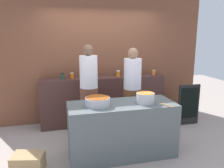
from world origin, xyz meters
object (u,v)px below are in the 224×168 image
Objects in this scene: preserve_jar_6 at (140,72)px; bread_crate at (28,163)px; wooden_spoon at (167,105)px; preserve_jar_3 at (95,74)px; preserve_jar_5 at (128,74)px; chalkboard_sign at (189,105)px; cook_in_cap at (132,97)px; preserve_jar_4 at (118,74)px; preserve_jar_0 at (63,76)px; cooking_pot_left at (98,101)px; preserve_jar_1 at (72,76)px; preserve_jar_7 at (154,72)px; cook_with_tongs at (89,96)px; preserve_jar_2 at (84,75)px; cooking_pot_center at (145,98)px.

bread_crate is (-2.30, -1.57, -0.98)m from preserve_jar_6.
wooden_spoon is 2.22m from bread_crate.
preserve_jar_3 reaches higher than preserve_jar_6.
wooden_spoon is (-0.22, -1.72, -0.23)m from preserve_jar_6.
chalkboard_sign is at bearing -21.63° from preserve_jar_5.
cook_in_cap reaches higher than preserve_jar_5.
preserve_jar_4 is 1.05× the size of preserve_jar_6.
preserve_jar_0 is 0.28× the size of bread_crate.
cook_in_cap reaches higher than cooking_pot_left.
cook_in_cap is at bearing -35.05° from preserve_jar_1.
preserve_jar_0 is 2.02m from preserve_jar_7.
preserve_jar_6 is at bearing 148.35° from chalkboard_sign.
preserve_jar_4 is 0.31× the size of bread_crate.
preserve_jar_1 is 0.73m from cook_with_tongs.
wooden_spoon is at bearing -107.53° from preserve_jar_7.
cook_in_cap is at bearing 40.81° from cooking_pot_left.
preserve_jar_3 is 1.34m from preserve_jar_7.
preserve_jar_5 is at bearing 55.74° from cooking_pot_left.
preserve_jar_4 is at bearing 96.90° from cook_in_cap.
preserve_jar_3 is at bearing 8.92° from preserve_jar_2.
preserve_jar_6 reaches higher than bread_crate.
chalkboard_sign is (0.61, -0.53, -0.65)m from preserve_jar_7.
preserve_jar_2 is 1.26m from preserve_jar_6.
preserve_jar_5 is at bearing -0.82° from preserve_jar_0.
preserve_jar_7 reaches higher than preserve_jar_5.
cook_with_tongs is (-0.94, -0.54, -0.29)m from preserve_jar_5.
cook_with_tongs is (-0.73, -0.56, -0.30)m from preserve_jar_4.
chalkboard_sign is at bearing 22.12° from cooking_pot_left.
cook_with_tongs is (-0.77, 0.89, -0.15)m from cooking_pot_center.
preserve_jar_0 is 1.71m from preserve_jar_6.
bread_crate is (-2.61, -1.53, -0.97)m from preserve_jar_7.
cooking_pot_left is at bearing 165.40° from wooden_spoon.
preserve_jar_5 is (1.21, -0.07, -0.01)m from preserve_jar_1.
cook_with_tongs is at bearing -66.87° from preserve_jar_1.
preserve_jar_0 is 1.10× the size of preserve_jar_7.
cooking_pot_left is 0.22× the size of cook_with_tongs.
wooden_spoon is (0.31, -1.66, -0.23)m from preserve_jar_4.
preserve_jar_2 is at bearing 165.64° from chalkboard_sign.
preserve_jar_4 reaches higher than preserve_jar_2.
preserve_jar_7 is (0.31, -0.04, -0.01)m from preserve_jar_6.
preserve_jar_6 is (1.71, 0.06, 0.00)m from preserve_jar_0.
preserve_jar_1 is 1.48m from cooking_pot_left.
preserve_jar_6 is (1.26, 0.01, 0.01)m from preserve_jar_2.
preserve_jar_5 reaches higher than bread_crate.
chalkboard_sign is (1.45, -0.51, -0.66)m from preserve_jar_4.
bread_crate is (-1.05, -0.12, -0.81)m from cooking_pot_left.
preserve_jar_7 is at bearing 0.61° from preserve_jar_0.
cooking_pot_left is 1.61× the size of wooden_spoon.
cook_with_tongs reaches higher than preserve_jar_4.
preserve_jar_1 is 2.16m from wooden_spoon.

